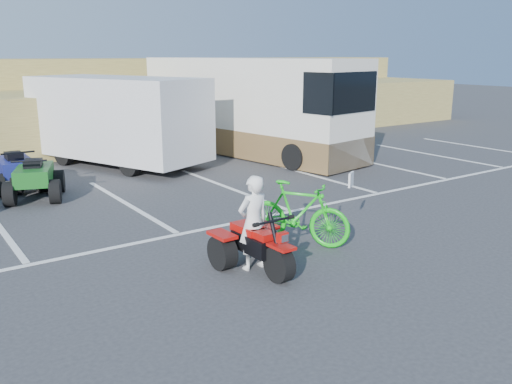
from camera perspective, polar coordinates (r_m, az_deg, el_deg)
ground at (r=8.37m, az=-0.59°, el=-8.85°), size 100.00×100.00×0.00m
parking_stripes at (r=12.11m, az=-8.00°, el=-1.58°), size 28.00×5.16×0.01m
grass_embankment at (r=22.36m, az=-23.69°, el=8.34°), size 40.00×8.50×3.10m
red_trike_atv at (r=8.56m, az=0.32°, el=-8.30°), size 1.14×1.49×0.95m
rider at (r=8.42m, az=-0.28°, el=-3.25°), size 0.56×0.38×1.51m
green_dirt_bike at (r=9.58m, az=4.43°, el=-2.23°), size 1.46×1.89×1.14m
cargo_trailer at (r=16.89m, az=-14.37°, el=7.53°), size 4.22×6.08×2.63m
rv_motorhome at (r=18.49m, az=-0.85°, el=8.31°), size 3.65×8.93×3.12m
quad_atv_blue at (r=14.81m, az=-23.80°, el=0.23°), size 1.24×1.64×1.06m
quad_atv_green at (r=13.69m, az=-22.08°, el=-0.67°), size 1.66×1.91×1.04m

